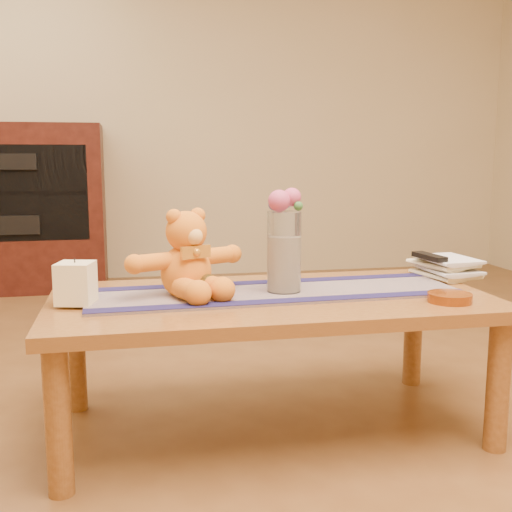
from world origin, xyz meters
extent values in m
plane|color=brown|center=(0.00, 0.00, 0.00)|extent=(5.50, 5.50, 0.00)
plane|color=tan|center=(0.00, 2.75, 1.35)|extent=(5.50, 0.00, 5.50)
cube|color=brown|center=(0.00, 0.00, 0.43)|extent=(1.40, 0.70, 0.04)
cylinder|color=brown|center=(-0.64, -0.29, 0.21)|extent=(0.07, 0.07, 0.41)
cylinder|color=brown|center=(0.64, -0.29, 0.21)|extent=(0.07, 0.07, 0.41)
cylinder|color=brown|center=(-0.64, 0.29, 0.21)|extent=(0.07, 0.07, 0.41)
cylinder|color=brown|center=(0.64, 0.29, 0.21)|extent=(0.07, 0.07, 0.41)
cube|color=#182045|center=(0.02, 0.03, 0.45)|extent=(1.21, 0.38, 0.01)
cube|color=#191642|center=(0.02, -0.12, 0.46)|extent=(1.20, 0.10, 0.00)
cube|color=#191642|center=(0.01, 0.17, 0.46)|extent=(1.20, 0.10, 0.00)
cube|color=#FFF3BB|center=(-0.60, -0.02, 0.52)|extent=(0.12, 0.12, 0.12)
cylinder|color=black|center=(-0.60, -0.02, 0.59)|extent=(0.00, 0.00, 0.01)
cylinder|color=silver|center=(0.05, 0.02, 0.59)|extent=(0.11, 0.11, 0.26)
cylinder|color=beige|center=(0.05, 0.02, 0.55)|extent=(0.09, 0.09, 0.18)
sphere|color=#BF436E|center=(0.03, 0.01, 0.75)|extent=(0.07, 0.07, 0.07)
sphere|color=#BF436E|center=(0.07, 0.02, 0.76)|extent=(0.06, 0.06, 0.06)
sphere|color=#4E57AA|center=(0.06, 0.05, 0.75)|extent=(0.04, 0.04, 0.04)
sphere|color=#4E57AA|center=(0.02, 0.04, 0.74)|extent=(0.04, 0.04, 0.04)
sphere|color=#33662D|center=(0.09, 0.00, 0.74)|extent=(0.03, 0.03, 0.03)
sphere|color=#493F18|center=(-0.20, 0.00, 0.49)|extent=(0.08, 0.08, 0.07)
imported|color=#F0E6BA|center=(0.61, 0.14, 0.46)|extent=(0.20, 0.25, 0.02)
imported|color=#F0E6BA|center=(0.62, 0.14, 0.48)|extent=(0.17, 0.23, 0.02)
imported|color=#F0E6BA|center=(0.61, 0.15, 0.50)|extent=(0.21, 0.26, 0.02)
imported|color=#F0E6BA|center=(0.62, 0.14, 0.52)|extent=(0.18, 0.24, 0.02)
cube|color=black|center=(0.61, 0.13, 0.54)|extent=(0.07, 0.16, 0.02)
cylinder|color=#BF5914|center=(0.52, -0.20, 0.46)|extent=(0.17, 0.17, 0.03)
cube|color=black|center=(-1.20, 2.48, 0.55)|extent=(1.20, 0.50, 1.10)
cube|color=black|center=(-1.20, 2.25, 0.66)|extent=(1.02, 0.03, 0.61)
cube|color=black|center=(-1.20, 2.33, 0.66)|extent=(1.02, 0.20, 0.02)
cube|color=black|center=(-1.20, 2.35, 0.86)|extent=(0.42, 0.28, 0.10)
cube|color=black|center=(-1.20, 2.35, 0.46)|extent=(0.42, 0.28, 0.12)
camera|label=1|loc=(-0.44, -1.91, 0.89)|focal=43.91mm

